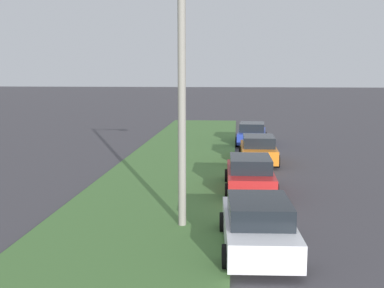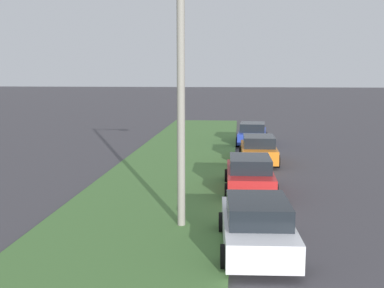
{
  "view_description": "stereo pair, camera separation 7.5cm",
  "coord_description": "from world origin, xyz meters",
  "px_view_note": "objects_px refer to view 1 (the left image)",
  "views": [
    {
      "loc": [
        -6.7,
        4.92,
        4.81
      ],
      "look_at": [
        15.32,
        7.01,
        1.48
      ],
      "focal_mm": 44.71,
      "sensor_mm": 36.0,
      "label": 1
    },
    {
      "loc": [
        -6.69,
        4.84,
        4.81
      ],
      "look_at": [
        15.32,
        7.01,
        1.48
      ],
      "focal_mm": 44.71,
      "sensor_mm": 36.0,
      "label": 2
    }
  ],
  "objects_px": {
    "parked_car_red": "(250,174)",
    "parked_car_blue": "(252,134)",
    "parked_car_orange": "(258,149)",
    "streetlight": "(194,87)",
    "parked_car_white": "(258,225)"
  },
  "relations": [
    {
      "from": "parked_car_red",
      "to": "parked_car_blue",
      "type": "relative_size",
      "value": 0.99
    },
    {
      "from": "parked_car_orange",
      "to": "parked_car_blue",
      "type": "xyz_separation_m",
      "value": [
        6.64,
        0.15,
        0.0
      ]
    },
    {
      "from": "parked_car_orange",
      "to": "parked_car_red",
      "type": "bearing_deg",
      "value": 173.73
    },
    {
      "from": "parked_car_blue",
      "to": "streetlight",
      "type": "bearing_deg",
      "value": 175.76
    },
    {
      "from": "parked_car_red",
      "to": "parked_car_blue",
      "type": "distance_m",
      "value": 13.06
    },
    {
      "from": "parked_car_blue",
      "to": "streetlight",
      "type": "height_order",
      "value": "streetlight"
    },
    {
      "from": "parked_car_red",
      "to": "streetlight",
      "type": "bearing_deg",
      "value": 157.24
    },
    {
      "from": "parked_car_white",
      "to": "parked_car_blue",
      "type": "xyz_separation_m",
      "value": [
        19.57,
        -0.39,
        0.0
      ]
    },
    {
      "from": "streetlight",
      "to": "parked_car_blue",
      "type": "bearing_deg",
      "value": -7.35
    },
    {
      "from": "parked_car_white",
      "to": "streetlight",
      "type": "relative_size",
      "value": 0.59
    },
    {
      "from": "parked_car_red",
      "to": "streetlight",
      "type": "height_order",
      "value": "streetlight"
    },
    {
      "from": "parked_car_red",
      "to": "parked_car_orange",
      "type": "bearing_deg",
      "value": -7.03
    },
    {
      "from": "parked_car_orange",
      "to": "parked_car_white",
      "type": "bearing_deg",
      "value": 176.68
    },
    {
      "from": "parked_car_red",
      "to": "streetlight",
      "type": "xyz_separation_m",
      "value": [
        -4.8,
        1.85,
        3.67
      ]
    },
    {
      "from": "parked_car_orange",
      "to": "streetlight",
      "type": "xyz_separation_m",
      "value": [
        -11.21,
        2.45,
        3.67
      ]
    }
  ]
}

